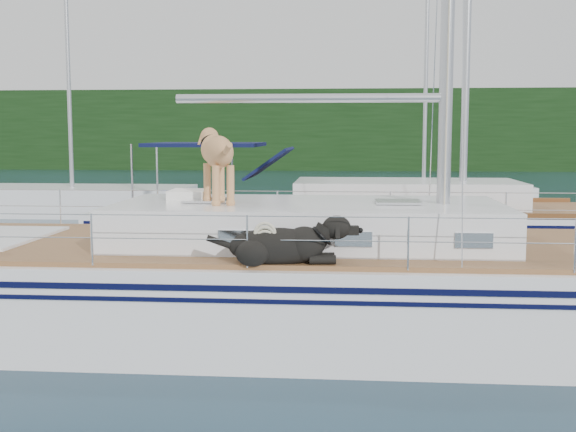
{
  "coord_description": "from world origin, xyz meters",
  "views": [
    {
      "loc": [
        1.32,
        -9.73,
        2.74
      ],
      "look_at": [
        0.5,
        0.2,
        1.6
      ],
      "focal_mm": 45.0,
      "sensor_mm": 36.0,
      "label": 1
    }
  ],
  "objects": [
    {
      "name": "main_sailboat",
      "position": [
        0.09,
        -0.01,
        0.68
      ],
      "size": [
        12.0,
        3.8,
        14.01
      ],
      "color": "white",
      "rests_on": "ground"
    },
    {
      "name": "ground",
      "position": [
        0.0,
        0.0,
        0.0
      ],
      "size": [
        120.0,
        120.0,
        0.0
      ],
      "primitive_type": "plane",
      "color": "black",
      "rests_on": "ground"
    },
    {
      "name": "neighbor_sailboat",
      "position": [
        1.52,
        6.07,
        0.63
      ],
      "size": [
        11.0,
        3.5,
        13.3
      ],
      "color": "white",
      "rests_on": "ground"
    },
    {
      "name": "shore_bank",
      "position": [
        0.0,
        46.2,
        0.6
      ],
      "size": [
        92.0,
        1.0,
        1.2
      ],
      "primitive_type": "cube",
      "color": "#595147",
      "rests_on": "ground"
    },
    {
      "name": "tree_line",
      "position": [
        0.0,
        45.0,
        3.0
      ],
      "size": [
        90.0,
        3.0,
        6.0
      ],
      "primitive_type": "cube",
      "color": "black",
      "rests_on": "ground"
    },
    {
      "name": "bg_boat_center",
      "position": [
        4.0,
        16.0,
        0.45
      ],
      "size": [
        7.2,
        3.0,
        11.65
      ],
      "color": "white",
      "rests_on": "ground"
    },
    {
      "name": "bg_boat_west",
      "position": [
        -8.0,
        14.0,
        0.45
      ],
      "size": [
        8.0,
        3.0,
        11.65
      ],
      "color": "white",
      "rests_on": "ground"
    }
  ]
}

